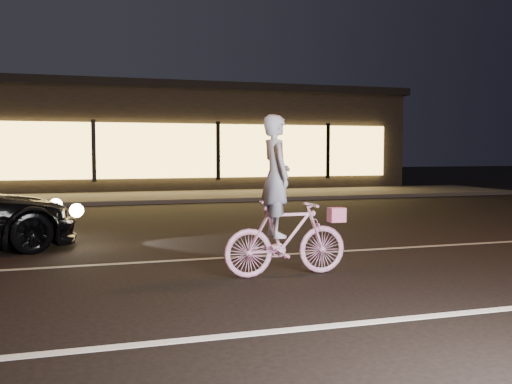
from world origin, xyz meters
name	(u,v)px	position (x,y,z in m)	size (l,w,h in m)	color
ground	(127,299)	(0.00, 0.00, 0.00)	(90.00, 90.00, 0.00)	black
lane_stripe_near	(141,345)	(0.00, -1.50, 0.00)	(60.00, 0.12, 0.01)	silver
lane_stripe_far	(116,264)	(0.00, 2.00, 0.00)	(60.00, 0.10, 0.01)	gray
sidewalk	(96,198)	(0.00, 13.00, 0.06)	(30.00, 4.00, 0.12)	#383533
storefront	(91,138)	(0.00, 18.97, 2.15)	(25.40, 8.42, 4.20)	black
cyclist	(283,219)	(1.98, 0.59, 0.72)	(1.62, 0.56, 2.03)	#D93993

